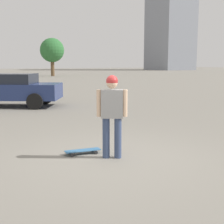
# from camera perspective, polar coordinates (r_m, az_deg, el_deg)

# --- Properties ---
(ground_plane) EXTENTS (220.00, 220.00, 0.00)m
(ground_plane) POSITION_cam_1_polar(r_m,az_deg,el_deg) (6.47, 0.00, -8.33)
(ground_plane) COLOR gray
(person) EXTENTS (0.55, 0.39, 1.69)m
(person) POSITION_cam_1_polar(r_m,az_deg,el_deg) (6.25, 0.00, 0.42)
(person) COLOR #38476B
(person) RESTS_ON ground_plane
(skateboard) EXTENTS (0.78, 0.34, 0.08)m
(skateboard) POSITION_cam_1_polar(r_m,az_deg,el_deg) (6.73, -5.38, -7.08)
(skateboard) COLOR #336693
(skateboard) RESTS_ON ground_plane
(car_parked_near) EXTENTS (4.73, 3.77, 1.46)m
(car_parked_near) POSITION_cam_1_polar(r_m,az_deg,el_deg) (14.62, -18.13, 3.99)
(car_parked_near) COLOR navy
(car_parked_near) RESTS_ON ground_plane
(building_block_distant) EXTENTS (10.01, 11.40, 33.35)m
(building_block_distant) POSITION_cam_1_polar(r_m,az_deg,el_deg) (93.27, 10.71, 17.88)
(building_block_distant) COLOR gray
(building_block_distant) RESTS_ON ground_plane
(tree_distant) EXTENTS (3.56, 3.56, 5.61)m
(tree_distant) POSITION_cam_1_polar(r_m,az_deg,el_deg) (47.95, -10.90, 11.00)
(tree_distant) COLOR brown
(tree_distant) RESTS_ON ground_plane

